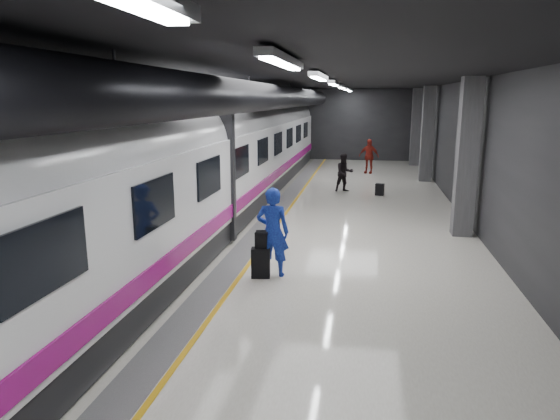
{
  "coord_description": "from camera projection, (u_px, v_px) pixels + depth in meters",
  "views": [
    {
      "loc": [
        1.75,
        -12.82,
        3.89
      ],
      "look_at": [
        -0.26,
        -1.27,
        1.28
      ],
      "focal_mm": 32.0,
      "sensor_mm": 36.0,
      "label": 1
    }
  ],
  "objects": [
    {
      "name": "suitcase_far",
      "position": [
        380.0,
        189.0,
        20.53
      ],
      "size": [
        0.38,
        0.3,
        0.49
      ],
      "primitive_type": "cube",
      "rotation": [
        0.0,
        0.0,
        -0.26
      ],
      "color": "black",
      "rests_on": "ground"
    },
    {
      "name": "train",
      "position": [
        180.0,
        167.0,
        13.57
      ],
      "size": [
        3.05,
        38.0,
        4.05
      ],
      "color": "black",
      "rests_on": "ground"
    },
    {
      "name": "suitcase_main",
      "position": [
        261.0,
        263.0,
        11.07
      ],
      "size": [
        0.45,
        0.32,
        0.67
      ],
      "primitive_type": "cube",
      "rotation": [
        0.0,
        0.0,
        0.14
      ],
      "color": "black",
      "rests_on": "ground"
    },
    {
      "name": "traveler_far_b",
      "position": [
        369.0,
        156.0,
        26.54
      ],
      "size": [
        1.15,
        0.71,
        1.82
      ],
      "primitive_type": "imported",
      "rotation": [
        0.0,
        0.0,
        -0.27
      ],
      "color": "maroon",
      "rests_on": "ground"
    },
    {
      "name": "traveler_far_a",
      "position": [
        344.0,
        173.0,
        21.23
      ],
      "size": [
        0.98,
        0.88,
        1.64
      ],
      "primitive_type": "imported",
      "rotation": [
        0.0,
        0.0,
        0.4
      ],
      "color": "black",
      "rests_on": "ground"
    },
    {
      "name": "platform_hall",
      "position": [
        293.0,
        112.0,
        13.67
      ],
      "size": [
        10.02,
        40.02,
        4.51
      ],
      "color": "black",
      "rests_on": "ground"
    },
    {
      "name": "ground",
      "position": [
        298.0,
        246.0,
        13.47
      ],
      "size": [
        40.0,
        40.0,
        0.0
      ],
      "primitive_type": "plane",
      "color": "white",
      "rests_on": "ground"
    },
    {
      "name": "traveler_main",
      "position": [
        273.0,
        232.0,
        11.06
      ],
      "size": [
        0.73,
        0.48,
        2.01
      ],
      "primitive_type": "imported",
      "rotation": [
        0.0,
        0.0,
        3.14
      ],
      "color": "blue",
      "rests_on": "ground"
    },
    {
      "name": "shoulder_bag",
      "position": [
        261.0,
        240.0,
        10.98
      ],
      "size": [
        0.27,
        0.15,
        0.36
      ],
      "primitive_type": "cube",
      "rotation": [
        0.0,
        0.0,
        -0.04
      ],
      "color": "black",
      "rests_on": "suitcase_main"
    }
  ]
}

